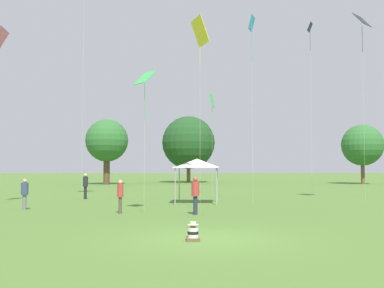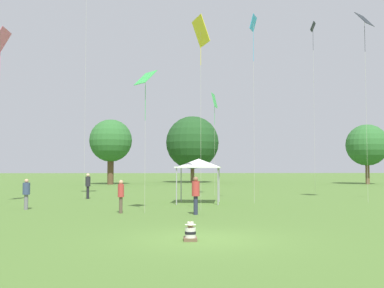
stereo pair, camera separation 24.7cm
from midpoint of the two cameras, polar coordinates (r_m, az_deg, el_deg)
ground_plane at (r=14.00m, az=2.11°, el=-11.98°), size 300.00×300.00×0.00m
seated_toddler at (r=13.63m, az=0.32°, el=-11.23°), size 0.40×0.50×0.58m
person_standing_0 at (r=24.84m, az=-20.03°, el=-5.68°), size 0.52×0.52×1.59m
person_standing_1 at (r=20.87m, az=0.81°, el=-6.11°), size 0.38×0.38×1.75m
person_standing_2 at (r=31.96m, az=-12.87°, el=-4.93°), size 0.48×0.48×1.75m
person_standing_3 at (r=21.73m, az=-8.69°, el=-6.20°), size 0.41×0.41×1.58m
canopy_tent at (r=27.51m, az=1.10°, el=-2.50°), size 3.02×3.02×2.71m
kite_0 at (r=28.82m, az=8.04°, el=14.12°), size 0.61×0.95×11.54m
kite_1 at (r=35.26m, az=3.08°, el=5.29°), size 0.61×1.16×7.95m
kite_2 at (r=23.87m, az=1.42°, el=13.81°), size 0.89×1.51×9.89m
kite_3 at (r=28.41m, az=-22.92°, el=11.70°), size 0.78×1.50×10.06m
kite_4 at (r=38.66m, az=15.30°, el=12.98°), size 0.65×0.82×13.94m
kite_5 at (r=21.99m, az=-5.62°, el=7.93°), size 1.17×1.22×6.86m
kite_8 at (r=31.55m, az=21.28°, el=13.99°), size 1.38×1.33×12.03m
distant_tree_0 at (r=57.95m, az=-10.16°, el=0.38°), size 5.39×5.39×8.27m
distant_tree_1 at (r=63.60m, az=0.17°, el=0.18°), size 7.48×7.48×9.42m
distant_tree_2 at (r=62.34m, az=21.44°, el=-0.13°), size 5.35×5.35×7.73m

